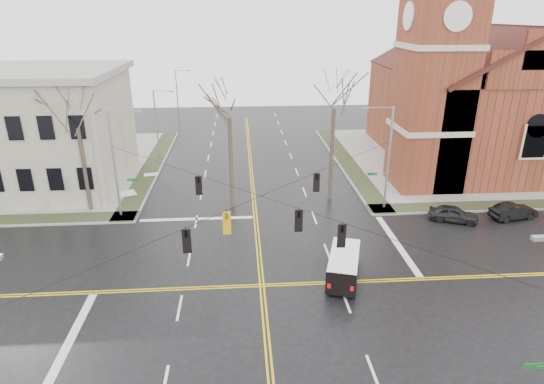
{
  "coord_description": "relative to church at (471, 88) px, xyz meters",
  "views": [
    {
      "loc": [
        -1.16,
        -24.83,
        16.28
      ],
      "look_at": [
        1.09,
        6.0,
        4.05
      ],
      "focal_mm": 30.0,
      "sensor_mm": 36.0,
      "label": 1
    }
  ],
  "objects": [
    {
      "name": "road_markings",
      "position": [
        -24.76,
        -24.78,
        -8.43
      ],
      "size": [
        100.0,
        100.0,
        0.01
      ],
      "color": "gold",
      "rests_on": "ground"
    },
    {
      "name": "streetlight_north_a",
      "position": [
        -35.42,
        3.22,
        -3.97
      ],
      "size": [
        2.3,
        0.2,
        8.0
      ],
      "color": "gray",
      "rests_on": "ground"
    },
    {
      "name": "cargo_van",
      "position": [
        -19.36,
        -24.2,
        -7.36
      ],
      "size": [
        3.15,
        5.07,
        1.81
      ],
      "rotation": [
        0.0,
        0.0,
        -0.3
      ],
      "color": "white",
      "rests_on": "ground"
    },
    {
      "name": "ground",
      "position": [
        -24.76,
        -24.78,
        -8.43
      ],
      "size": [
        120.0,
        120.0,
        0.0
      ],
      "primitive_type": "plane",
      "color": "black",
      "rests_on": "ground"
    },
    {
      "name": "traffic_signals",
      "position": [
        -24.76,
        -25.45,
        -2.98
      ],
      "size": [
        8.21,
        8.26,
        1.3
      ],
      "color": "black",
      "rests_on": "ground"
    },
    {
      "name": "streetlight_north_b",
      "position": [
        -35.42,
        23.22,
        -3.97
      ],
      "size": [
        2.3,
        0.2,
        8.0
      ],
      "color": "gray",
      "rests_on": "ground"
    },
    {
      "name": "tree_nw_near",
      "position": [
        -26.75,
        -11.84,
        0.19
      ],
      "size": [
        4.0,
        4.0,
        11.93
      ],
      "color": "#3A3024",
      "rests_on": "ground"
    },
    {
      "name": "parked_car_a",
      "position": [
        -8.32,
        -16.27,
        -7.77
      ],
      "size": [
        4.22,
        2.91,
        1.33
      ],
      "primitive_type": "imported",
      "rotation": [
        0.0,
        0.0,
        1.19
      ],
      "color": "black",
      "rests_on": "ground"
    },
    {
      "name": "signal_pole_nw",
      "position": [
        -36.09,
        -13.28,
        -3.48
      ],
      "size": [
        2.75,
        0.22,
        9.0
      ],
      "color": "gray",
      "rests_on": "ground"
    },
    {
      "name": "sidewalks",
      "position": [
        -24.76,
        -24.78,
        -8.36
      ],
      "size": [
        80.0,
        80.0,
        0.17
      ],
      "color": "gray",
      "rests_on": "ground"
    },
    {
      "name": "parked_car_b",
      "position": [
        -3.01,
        -16.13,
        -7.77
      ],
      "size": [
        4.25,
        2.19,
        1.33
      ],
      "primitive_type": "imported",
      "rotation": [
        0.0,
        0.0,
        1.77
      ],
      "color": "black",
      "rests_on": "ground"
    },
    {
      "name": "church",
      "position": [
        0.0,
        0.0,
        0.0
      ],
      "size": [
        24.28,
        27.48,
        27.5
      ],
      "color": "brown",
      "rests_on": "ground"
    },
    {
      "name": "tree_ne",
      "position": [
        -17.64,
        -10.56,
        0.59
      ],
      "size": [
        4.0,
        4.0,
        12.49
      ],
      "color": "#3A3024",
      "rests_on": "ground"
    },
    {
      "name": "signal_pole_ne",
      "position": [
        -13.44,
        -13.28,
        -3.48
      ],
      "size": [
        2.75,
        0.22,
        9.0
      ],
      "color": "gray",
      "rests_on": "ground"
    },
    {
      "name": "tree_nw_far",
      "position": [
        -39.19,
        -11.83,
        -0.5
      ],
      "size": [
        4.0,
        4.0,
        10.95
      ],
      "color": "#3A3024",
      "rests_on": "ground"
    },
    {
      "name": "span_wires",
      "position": [
        -24.76,
        -24.78,
        -2.23
      ],
      "size": [
        23.02,
        23.02,
        0.03
      ],
      "color": "black",
      "rests_on": "ground"
    },
    {
      "name": "civic_building_a",
      "position": [
        -46.76,
        -4.78,
        -2.93
      ],
      "size": [
        18.0,
        14.0,
        11.0
      ],
      "primitive_type": "cube",
      "color": "gray",
      "rests_on": "ground"
    }
  ]
}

